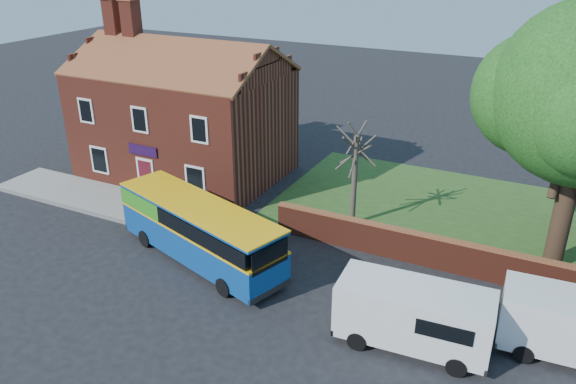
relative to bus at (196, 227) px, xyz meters
The scene contains 9 objects.
ground 3.30m from the bus, 85.45° to the right, with size 120.00×120.00×0.00m, color black.
pavement 7.53m from the bus, 156.90° to the left, with size 18.00×3.50×0.12m, color gray.
kerb 7.04m from the bus, behind, with size 18.00×0.15×0.14m, color slate.
grass_strip 16.74m from the bus, 37.47° to the left, with size 26.00×12.00×0.04m, color #426B28.
shop_building 11.13m from the bus, 128.19° to the left, with size 12.30×8.13×10.50m.
boundary_wall 13.88m from the bus, 17.38° to the left, with size 22.00×0.38×1.60m.
bus is the anchor object (origin of this frame).
van_near 10.84m from the bus, ahead, with size 5.67×2.58×2.43m.
bare_tree 8.50m from the bus, 50.73° to the left, with size 2.01×2.39×5.36m.
Camera 1 is at (13.87, -15.77, 13.79)m, focal length 35.00 mm.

